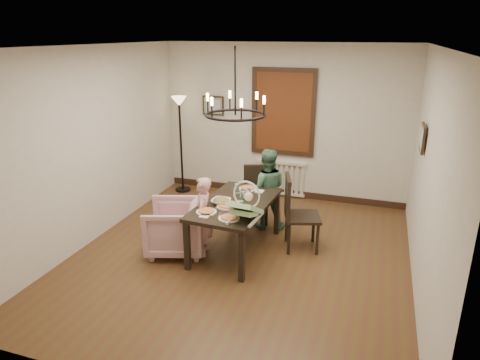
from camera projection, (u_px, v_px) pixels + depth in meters
The scene contains 17 objects.
room_shell at pixel (249, 153), 5.83m from camera, with size 4.51×5.00×2.81m.
dining_table at pixel (236, 208), 5.92m from camera, with size 0.98×1.62×0.73m.
chair_far at pixel (256, 195), 6.91m from camera, with size 0.41×0.41×0.92m, color black, non-canonical shape.
chair_right at pixel (303, 213), 6.02m from camera, with size 0.48×0.48×1.10m, color black, non-canonical shape.
armchair at pixel (175, 227), 5.99m from camera, with size 0.78×0.81×0.73m, color #D3A1A6.
elderly_woman at pixel (203, 223), 5.88m from camera, with size 0.34×0.22×0.94m, color #CA8E90.
seated_man at pixel (266, 196), 6.69m from camera, with size 0.52×0.40×1.07m, color #437154.
baby_bouncer at pixel (245, 207), 5.31m from camera, with size 0.38×0.52×0.34m, color #A8DA96, non-canonical shape.
salad_bowl at pixel (221, 201), 5.84m from camera, with size 0.31×0.31×0.08m, color white.
pizza_platter at pixel (228, 205), 5.74m from camera, with size 0.30×0.30×0.04m, color tan.
drinking_glass at pixel (243, 195), 5.97m from camera, with size 0.07×0.07×0.15m, color silver.
window_blinds at pixel (283, 112), 7.64m from camera, with size 1.00×0.03×1.40m, color brown.
radiator at pixel (281, 178), 8.07m from camera, with size 0.92×0.12×0.62m, color silver, non-canonical shape.
picture_back at pixel (213, 106), 8.03m from camera, with size 0.42×0.03×0.36m, color black.
picture_right at pixel (423, 138), 5.57m from camera, with size 0.42×0.03×0.36m, color black.
floor_lamp at pixel (181, 146), 8.15m from camera, with size 0.30×0.30×1.80m, color black, non-canonical shape.
chandelier at pixel (235, 115), 5.50m from camera, with size 0.80×0.80×0.04m, color black.
Camera 1 is at (1.66, -5.01, 2.96)m, focal length 32.00 mm.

